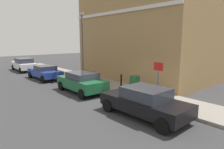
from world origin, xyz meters
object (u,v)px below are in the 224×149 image
lamppost (82,43)px  utility_cabinet (135,85)px  car_blue (45,72)px  bollard_far_kerb (95,78)px  car_black (145,102)px  bollard_near_cabinet (121,81)px  car_green (82,82)px  street_sign (158,76)px  car_white (24,64)px

lamppost → utility_cabinet: bearing=-88.4°
car_blue → lamppost: size_ratio=0.72×
bollard_far_kerb → car_blue: bearing=106.1°
car_black → car_blue: size_ratio=1.06×
car_blue → lamppost: lamppost is taller
bollard_near_cabinet → car_green: bearing=149.0°
car_black → street_sign: 2.03m
car_black → car_blue: (0.00, 11.97, -0.06)m
car_blue → utility_cabinet: bearing=-166.4°
car_white → utility_cabinet: size_ratio=3.91×
car_blue → car_white: (0.07, 6.44, 0.11)m
car_green → street_sign: 5.50m
street_sign → lamppost: lamppost is taller
bollard_far_kerb → street_sign: street_sign is taller
car_black → car_white: size_ratio=0.98×
car_blue → bollard_near_cabinet: bearing=-163.1°
bollard_near_cabinet → lamppost: bearing=93.4°
car_green → street_sign: size_ratio=1.75×
street_sign → lamppost: bearing=86.6°
car_green → car_white: car_white is taller
bollard_far_kerb → car_black: bearing=-104.8°
car_green → utility_cabinet: (2.29, -2.84, -0.07)m
car_blue → bollard_near_cabinet: 8.07m
utility_cabinet → bollard_near_cabinet: 1.41m
car_blue → street_sign: bearing=-172.6°
car_white → car_green: bearing=-178.3°
bollard_near_cabinet → street_sign: size_ratio=0.45×
utility_cabinet → bollard_far_kerb: 3.45m
bollard_far_kerb → lamppost: bearing=77.8°
bollard_near_cabinet → street_sign: (-0.78, -3.75, 0.96)m
utility_cabinet → lamppost: (-0.17, 6.03, 2.62)m
bollard_near_cabinet → bollard_far_kerb: (-0.85, 1.97, 0.00)m
utility_cabinet → bollard_far_kerb: utility_cabinet is taller
utility_cabinet → street_sign: (-0.68, -2.34, 0.98)m
car_blue → street_sign: street_sign is taller
bollard_near_cabinet → street_sign: 3.94m
car_green → bollard_near_cabinet: bearing=-120.2°
street_sign → car_white: bearing=95.3°
car_white → bollard_far_kerb: car_white is taller
car_green → car_blue: size_ratio=0.97×
bollard_near_cabinet → lamppost: (-0.27, 4.63, 2.60)m
car_green → lamppost: size_ratio=0.71×
bollard_near_cabinet → car_black: bearing=-120.3°
car_white → utility_cabinet: car_white is taller
car_black → car_white: 18.40m
car_blue → utility_cabinet: 9.39m
utility_cabinet → bollard_far_kerb: size_ratio=1.11×
utility_cabinet → bollard_near_cabinet: (0.10, 1.40, 0.02)m
utility_cabinet → lamppost: 6.58m
car_green → bollard_near_cabinet: size_ratio=3.88×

